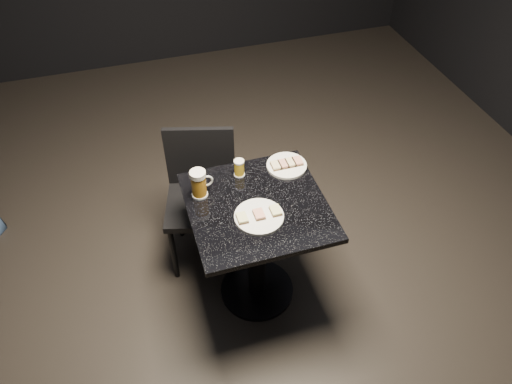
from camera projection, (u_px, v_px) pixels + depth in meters
floor at (257, 290)px, 3.06m from camera, size 6.00×6.00×0.00m
plate_large at (259, 217)px, 2.47m from camera, size 0.25×0.25×0.01m
plate_small at (287, 166)px, 2.75m from camera, size 0.22×0.22×0.01m
table at (257, 236)px, 2.71m from camera, size 0.70×0.70×0.75m
beer_mug at (199, 183)px, 2.53m from camera, size 0.12×0.08×0.16m
beer_tumbler at (239, 168)px, 2.67m from camera, size 0.06×0.06×0.10m
chair at (201, 191)px, 2.97m from camera, size 0.50×0.50×0.87m
canapes_on_plate_large at (259, 214)px, 2.46m from camera, size 0.22×0.07×0.02m
canapes_on_plate_small at (287, 163)px, 2.73m from camera, size 0.17×0.07×0.02m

